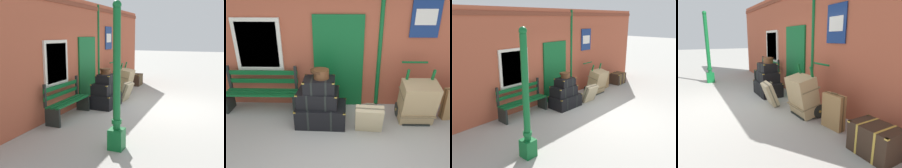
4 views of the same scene
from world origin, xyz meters
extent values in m
plane|color=#A3A099|center=(0.00, 0.00, 0.00)|extent=(60.00, 60.00, 0.00)
cube|color=#AD5138|center=(0.00, 2.60, 1.60)|extent=(10.40, 0.30, 3.20)
cube|color=brown|center=(0.00, 2.44, 3.02)|extent=(10.40, 0.03, 0.12)
cube|color=#0F5B28|center=(-0.13, 2.43, 1.05)|extent=(1.10, 0.05, 2.10)
cube|color=#093718|center=(-0.13, 2.41, 1.05)|extent=(0.06, 0.02, 2.10)
cube|color=silver|center=(-1.89, 2.43, 1.45)|extent=(1.04, 0.06, 1.16)
cube|color=silver|center=(-1.89, 2.41, 1.45)|extent=(0.88, 0.02, 1.00)
cylinder|color=#0F5B28|center=(0.77, 2.45, 1.60)|extent=(0.09, 0.09, 3.14)
cube|color=navy|center=(1.66, 2.43, 2.05)|extent=(0.60, 0.02, 0.84)
cube|color=white|center=(1.66, 2.41, 2.05)|extent=(0.44, 0.01, 0.32)
cube|color=#0F5B28|center=(-3.21, 0.25, 0.20)|extent=(0.28, 0.28, 0.40)
cylinder|color=#0F5B28|center=(-3.21, 0.25, 1.51)|extent=(0.14, 0.14, 2.22)
cylinder|color=#0F5B28|center=(-3.21, 0.25, 0.55)|extent=(0.19, 0.19, 0.08)
sphere|color=#0F5B28|center=(-3.21, 0.25, 2.67)|extent=(0.16, 0.16, 0.16)
cube|color=#0F5B28|center=(-1.85, 1.96, 0.45)|extent=(1.60, 0.09, 0.04)
cube|color=#0F5B28|center=(-1.85, 2.10, 0.45)|extent=(1.60, 0.09, 0.04)
cube|color=#0F5B28|center=(-1.85, 2.24, 0.45)|extent=(1.60, 0.09, 0.04)
cube|color=#0F5B28|center=(-1.85, 2.30, 0.65)|extent=(1.60, 0.05, 0.10)
cube|color=#0F5B28|center=(-1.85, 2.30, 0.85)|extent=(1.60, 0.05, 0.10)
cube|color=black|center=(-2.61, 2.10, 0.23)|extent=(0.06, 0.40, 0.45)
cube|color=black|center=(-2.61, 2.30, 0.73)|extent=(0.06, 0.06, 0.56)
cube|color=black|center=(-1.09, 2.10, 0.23)|extent=(0.06, 0.40, 0.45)
cube|color=black|center=(-1.09, 2.30, 0.73)|extent=(0.06, 0.06, 0.56)
cube|color=black|center=(-0.46, 1.63, 0.21)|extent=(1.02, 0.67, 0.42)
cube|color=black|center=(-0.69, 1.64, 0.21)|extent=(0.05, 0.65, 0.43)
cube|color=black|center=(-0.24, 1.63, 0.21)|extent=(0.05, 0.65, 0.43)
cube|color=#B79338|center=(-0.95, 1.35, 0.41)|extent=(0.05, 0.05, 0.02)
cube|color=#B79338|center=(0.01, 1.32, 0.41)|extent=(0.05, 0.05, 0.02)
cube|color=#B79338|center=(-0.94, 1.94, 0.41)|extent=(0.05, 0.05, 0.02)
cube|color=#B79338|center=(0.02, 1.92, 0.41)|extent=(0.05, 0.05, 0.02)
cube|color=silver|center=(-0.49, 1.33, 0.21)|extent=(0.36, 0.01, 0.10)
cube|color=black|center=(-0.52, 1.65, 0.58)|extent=(0.83, 0.59, 0.32)
cube|color=black|center=(-0.70, 1.66, 0.58)|extent=(0.07, 0.55, 0.33)
cube|color=black|center=(-0.34, 1.64, 0.58)|extent=(0.07, 0.55, 0.33)
cube|color=#B79338|center=(-0.91, 1.43, 0.73)|extent=(0.05, 0.05, 0.02)
cube|color=#B79338|center=(-0.15, 1.38, 0.73)|extent=(0.05, 0.05, 0.02)
cube|color=#B79338|center=(-0.88, 1.93, 0.73)|extent=(0.05, 0.05, 0.02)
cube|color=#B79338|center=(-0.13, 1.88, 0.73)|extent=(0.05, 0.05, 0.02)
cube|color=black|center=(-0.48, 1.63, 0.87)|extent=(0.60, 0.45, 0.26)
cube|color=black|center=(-0.62, 1.63, 0.87)|extent=(0.04, 0.45, 0.27)
cube|color=black|center=(-0.35, 1.63, 0.87)|extent=(0.04, 0.45, 0.27)
cube|color=#B79338|center=(-0.76, 1.43, 0.99)|extent=(0.05, 0.05, 0.02)
cube|color=#B79338|center=(-0.20, 1.43, 0.99)|extent=(0.05, 0.05, 0.02)
cube|color=#B79338|center=(-0.77, 1.83, 0.99)|extent=(0.05, 0.05, 0.02)
cube|color=#B79338|center=(-0.21, 1.83, 0.99)|extent=(0.05, 0.05, 0.02)
cylinder|color=brown|center=(-0.44, 1.66, 1.09)|extent=(0.30, 0.30, 0.17)
cylinder|color=#432715|center=(-0.49, 1.66, 1.15)|extent=(0.31, 0.31, 0.04)
cube|color=black|center=(1.49, 1.67, 0.01)|extent=(0.56, 0.28, 0.03)
cube|color=#0F5B28|center=(1.24, 1.87, 0.58)|extent=(0.04, 0.35, 1.17)
cube|color=#0F5B28|center=(1.74, 1.87, 0.58)|extent=(0.04, 0.35, 1.17)
cylinder|color=#0F5B28|center=(1.49, 2.19, 1.16)|extent=(0.54, 0.04, 0.04)
cylinder|color=black|center=(1.17, 1.93, 0.16)|extent=(0.04, 0.32, 0.32)
cylinder|color=#B79338|center=(1.17, 1.93, 0.16)|extent=(0.07, 0.06, 0.06)
cylinder|color=black|center=(1.81, 1.93, 0.16)|extent=(0.04, 0.32, 0.32)
cylinder|color=#B79338|center=(1.81, 1.93, 0.16)|extent=(0.07, 0.06, 0.06)
cube|color=tan|center=(1.49, 1.69, 0.48)|extent=(0.68, 0.61, 0.95)
cube|color=olive|center=(1.49, 1.69, 0.28)|extent=(0.70, 0.45, 0.12)
cube|color=olive|center=(1.49, 1.69, 0.67)|extent=(0.70, 0.45, 0.12)
cube|color=tan|center=(0.48, 1.31, 0.31)|extent=(0.55, 0.43, 0.63)
cylinder|color=#71644C|center=(0.48, 1.35, 0.62)|extent=(0.16, 0.04, 0.03)
cube|color=brown|center=(0.48, 1.31, 0.31)|extent=(0.55, 0.29, 0.59)
cube|color=olive|center=(2.33, 1.88, 0.35)|extent=(0.49, 0.23, 0.69)
cylinder|color=brown|center=(2.33, 1.88, 0.71)|extent=(0.16, 0.05, 0.03)
cube|color=brown|center=(2.33, 1.88, 0.35)|extent=(0.48, 0.08, 0.71)
cube|color=#332319|center=(3.33, 1.83, 0.24)|extent=(0.69, 0.49, 0.48)
cube|color=#B79338|center=(3.18, 1.83, 0.24)|extent=(0.05, 0.49, 0.49)
cube|color=#B79338|center=(3.48, 1.83, 0.24)|extent=(0.05, 0.49, 0.49)
cube|color=#B79338|center=(3.01, 1.60, 0.47)|extent=(0.05, 0.05, 0.02)
cube|color=#B79338|center=(3.65, 1.62, 0.47)|extent=(0.05, 0.05, 0.02)
cube|color=#B79338|center=(3.00, 2.04, 0.47)|extent=(0.05, 0.05, 0.02)
cube|color=#B79338|center=(3.64, 2.06, 0.47)|extent=(0.05, 0.05, 0.02)
camera|label=1|loc=(-7.67, -1.42, 2.14)|focal=42.38mm
camera|label=2|loc=(-0.02, -2.30, 2.66)|focal=35.61mm
camera|label=3|loc=(-6.07, -3.37, 2.92)|focal=38.10mm
camera|label=4|loc=(5.02, -0.56, 1.74)|focal=30.79mm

